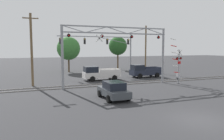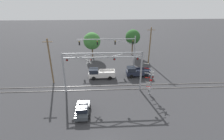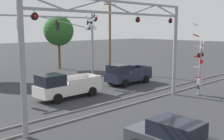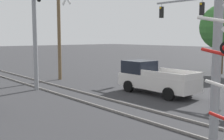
{
  "view_description": "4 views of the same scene",
  "coord_description": "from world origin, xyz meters",
  "px_view_note": "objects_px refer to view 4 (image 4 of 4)",
  "views": [
    {
      "loc": [
        -10.18,
        -10.48,
        4.56
      ],
      "look_at": [
        0.18,
        15.86,
        1.72
      ],
      "focal_mm": 35.0,
      "sensor_mm": 36.0,
      "label": 1
    },
    {
      "loc": [
        0.1,
        -13.02,
        16.04
      ],
      "look_at": [
        1.48,
        12.69,
        4.46
      ],
      "focal_mm": 28.0,
      "sensor_mm": 36.0,
      "label": 2
    },
    {
      "loc": [
        -12.71,
        1.15,
        5.38
      ],
      "look_at": [
        0.39,
        14.64,
        2.57
      ],
      "focal_mm": 45.0,
      "sensor_mm": 36.0,
      "label": 3
    },
    {
      "loc": [
        11.09,
        5.52,
        3.54
      ],
      "look_at": [
        -1.46,
        16.14,
        1.61
      ],
      "focal_mm": 45.0,
      "sensor_mm": 36.0,
      "label": 4
    }
  ],
  "objects_px": {
    "pickup_truck_lead": "(154,78)",
    "utility_pole_left": "(59,26)",
    "background_tree_far_left_verge": "(223,27)",
    "crossing_gantry": "(93,14)"
  },
  "relations": [
    {
      "from": "pickup_truck_lead",
      "to": "utility_pole_left",
      "type": "relative_size",
      "value": 0.61
    },
    {
      "from": "pickup_truck_lead",
      "to": "utility_pole_left",
      "type": "distance_m",
      "value": 9.78
    },
    {
      "from": "pickup_truck_lead",
      "to": "background_tree_far_left_verge",
      "type": "distance_m",
      "value": 12.88
    },
    {
      "from": "crossing_gantry",
      "to": "utility_pole_left",
      "type": "height_order",
      "value": "utility_pole_left"
    },
    {
      "from": "background_tree_far_left_verge",
      "to": "utility_pole_left",
      "type": "bearing_deg",
      "value": -116.5
    },
    {
      "from": "pickup_truck_lead",
      "to": "background_tree_far_left_verge",
      "type": "bearing_deg",
      "value": 99.83
    },
    {
      "from": "pickup_truck_lead",
      "to": "utility_pole_left",
      "type": "bearing_deg",
      "value": -170.04
    },
    {
      "from": "background_tree_far_left_verge",
      "to": "crossing_gantry",
      "type": "bearing_deg",
      "value": -81.21
    },
    {
      "from": "pickup_truck_lead",
      "to": "background_tree_far_left_verge",
      "type": "height_order",
      "value": "background_tree_far_left_verge"
    },
    {
      "from": "crossing_gantry",
      "to": "utility_pole_left",
      "type": "relative_size",
      "value": 1.54
    }
  ]
}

